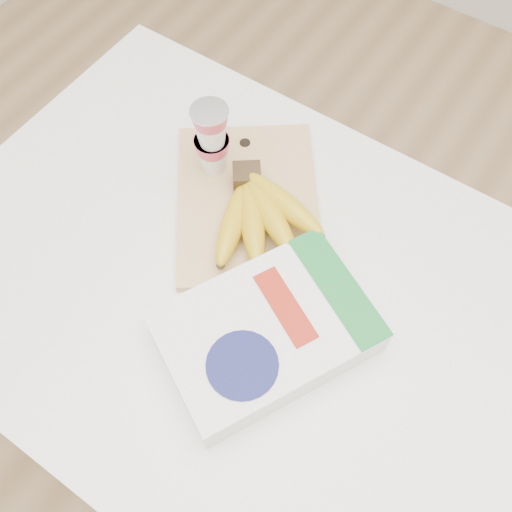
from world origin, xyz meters
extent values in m
plane|color=tan|center=(0.00, 0.00, 0.00)|extent=(4.00, 4.00, 0.00)
cube|color=white|center=(0.00, 0.00, 0.43)|extent=(1.16, 0.77, 0.87)
cube|color=#DEB67A|center=(-0.12, 0.13, 0.88)|extent=(0.39, 0.41, 0.02)
cube|color=#382816|center=(-0.14, 0.16, 0.91)|extent=(0.06, 0.06, 0.03)
ellipsoid|color=gold|center=(-0.11, 0.07, 0.91)|extent=(0.10, 0.19, 0.05)
sphere|color=#382816|center=(-0.08, -0.01, 0.91)|extent=(0.01, 0.01, 0.01)
ellipsoid|color=gold|center=(-0.08, 0.09, 0.91)|extent=(0.15, 0.17, 0.05)
sphere|color=#382816|center=(-0.03, 0.02, 0.91)|extent=(0.01, 0.01, 0.01)
ellipsoid|color=gold|center=(-0.06, 0.11, 0.92)|extent=(0.18, 0.13, 0.05)
sphere|color=#382816|center=(0.01, 0.07, 0.92)|extent=(0.01, 0.01, 0.01)
ellipsoid|color=gold|center=(-0.05, 0.14, 0.92)|extent=(0.19, 0.08, 0.05)
sphere|color=#382816|center=(0.03, 0.12, 0.92)|extent=(0.01, 0.01, 0.01)
cylinder|color=silver|center=(-0.21, 0.15, 1.03)|extent=(0.06, 0.06, 0.00)
cube|color=white|center=(0.04, -0.06, 0.90)|extent=(0.32, 0.36, 0.06)
cube|color=#1B7B33|center=(0.10, 0.05, 0.94)|extent=(0.21, 0.14, 0.00)
cylinder|color=#161953|center=(0.05, -0.13, 0.94)|extent=(0.14, 0.14, 0.00)
cube|color=#AC2313|center=(0.05, -0.02, 0.94)|extent=(0.13, 0.09, 0.00)
camera|label=1|loc=(0.21, -0.32, 1.70)|focal=40.00mm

